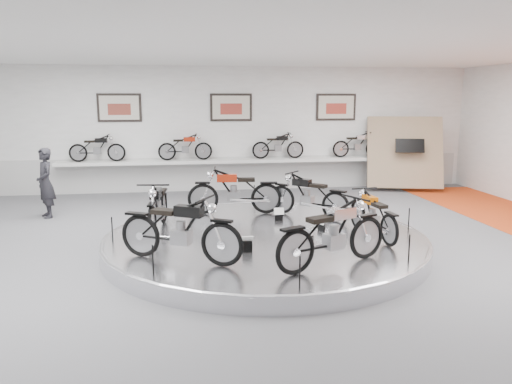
{
  "coord_description": "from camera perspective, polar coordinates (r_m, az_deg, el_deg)",
  "views": [
    {
      "loc": [
        -1.6,
        -9.25,
        3.0
      ],
      "look_at": [
        -0.13,
        0.6,
        1.12
      ],
      "focal_mm": 35.0,
      "sensor_mm": 36.0,
      "label": 1
    }
  ],
  "objects": [
    {
      "name": "display_panel",
      "position": [
        17.04,
        16.63,
        4.36
      ],
      "size": [
        2.56,
        1.52,
        2.3
      ],
      "primitive_type": "cube",
      "rotation": [
        -0.35,
        0.0,
        -0.26
      ],
      "color": "#99755F",
      "rests_on": "floor"
    },
    {
      "name": "poster_right",
      "position": [
        16.99,
        9.13,
        9.56
      ],
      "size": [
        1.35,
        0.06,
        0.88
      ],
      "primitive_type": "cube",
      "color": "beige",
      "rests_on": "wall_back"
    },
    {
      "name": "display_platform",
      "position": [
        10.09,
        1.01,
        -5.71
      ],
      "size": [
        6.4,
        6.4,
        0.3
      ],
      "primitive_type": "cylinder",
      "color": "silver",
      "rests_on": "floor"
    },
    {
      "name": "poster_left",
      "position": [
        16.32,
        -15.35,
        9.27
      ],
      "size": [
        1.35,
        0.06,
        0.88
      ],
      "primitive_type": "cube",
      "color": "beige",
      "rests_on": "wall_back"
    },
    {
      "name": "wall_back",
      "position": [
        16.35,
        -2.85,
        7.18
      ],
      "size": [
        16.0,
        0.0,
        16.0
      ],
      "primitive_type": "plane",
      "rotation": [
        1.57,
        0.0,
        0.0
      ],
      "color": "white",
      "rests_on": "floor"
    },
    {
      "name": "bike_f",
      "position": [
        10.01,
        13.23,
        -2.49
      ],
      "size": [
        0.75,
        1.64,
        0.93
      ],
      "primitive_type": null,
      "rotation": [
        0.0,
        0.0,
        7.98
      ],
      "color": "#C75B07",
      "rests_on": "display_platform"
    },
    {
      "name": "shelf_bike_d",
      "position": [
        17.04,
        11.52,
        5.15
      ],
      "size": [
        1.22,
        0.43,
        0.73
      ],
      "primitive_type": null,
      "color": "silver",
      "rests_on": "shelf"
    },
    {
      "name": "visitor",
      "position": [
        13.67,
        -22.93,
        0.96
      ],
      "size": [
        0.68,
        0.77,
        1.77
      ],
      "primitive_type": "imported",
      "rotation": [
        0.0,
        0.0,
        -1.07
      ],
      "color": "black",
      "rests_on": "floor"
    },
    {
      "name": "ceiling",
      "position": [
        9.44,
        1.4,
        16.78
      ],
      "size": [
        16.0,
        16.0,
        0.0
      ],
      "primitive_type": "plane",
      "rotation": [
        3.14,
        0.0,
        0.0
      ],
      "color": "white",
      "rests_on": "wall_back"
    },
    {
      "name": "shelf_bike_c",
      "position": [
        16.32,
        2.54,
        5.12
      ],
      "size": [
        1.22,
        0.43,
        0.73
      ],
      "primitive_type": null,
      "color": "black",
      "rests_on": "shelf"
    },
    {
      "name": "bike_a",
      "position": [
        11.44,
        5.96,
        -0.38
      ],
      "size": [
        1.7,
        1.62,
        1.02
      ],
      "primitive_type": null,
      "rotation": [
        0.0,
        0.0,
        2.41
      ],
      "color": "black",
      "rests_on": "display_platform"
    },
    {
      "name": "bike_d",
      "position": [
        8.38,
        -8.7,
        -4.19
      ],
      "size": [
        2.01,
        1.51,
        1.13
      ],
      "primitive_type": null,
      "rotation": [
        0.0,
        0.0,
        5.79
      ],
      "color": "black",
      "rests_on": "display_platform"
    },
    {
      "name": "platform_rim",
      "position": [
        10.06,
        1.01,
        -5.06
      ],
      "size": [
        6.4,
        6.4,
        0.1
      ],
      "primitive_type": "torus",
      "color": "#B2B2BA",
      "rests_on": "display_platform"
    },
    {
      "name": "bike_b",
      "position": [
        11.72,
        -2.46,
        0.13
      ],
      "size": [
        1.94,
        0.86,
        1.1
      ],
      "primitive_type": null,
      "rotation": [
        0.0,
        0.0,
        3.03
      ],
      "color": "#9A210D",
      "rests_on": "display_platform"
    },
    {
      "name": "bike_e",
      "position": [
        8.15,
        8.78,
        -4.68
      ],
      "size": [
        2.0,
        1.37,
        1.11
      ],
      "primitive_type": null,
      "rotation": [
        0.0,
        0.0,
        6.7
      ],
      "color": "silver",
      "rests_on": "display_platform"
    },
    {
      "name": "shelf",
      "position": [
        16.15,
        -2.72,
        3.58
      ],
      "size": [
        11.0,
        0.55,
        0.1
      ],
      "primitive_type": "cube",
      "color": "silver",
      "rests_on": "wall_back"
    },
    {
      "name": "dado_band",
      "position": [
        16.49,
        -2.8,
        2.14
      ],
      "size": [
        15.68,
        0.04,
        1.1
      ],
      "primitive_type": "cube",
      "color": "#BCBCBA",
      "rests_on": "floor"
    },
    {
      "name": "poster_center",
      "position": [
        16.29,
        -2.86,
        9.63
      ],
      "size": [
        1.35,
        0.06,
        0.88
      ],
      "primitive_type": "cube",
      "color": "beige",
      "rests_on": "wall_back"
    },
    {
      "name": "bike_c",
      "position": [
        10.32,
        -11.17,
        -1.6
      ],
      "size": [
        0.85,
        1.89,
        1.08
      ],
      "primitive_type": null,
      "rotation": [
        0.0,
        0.0,
        4.6
      ],
      "color": "black",
      "rests_on": "display_platform"
    },
    {
      "name": "wall_front",
      "position": [
        2.93,
        25.7,
        -10.37
      ],
      "size": [
        16.0,
        0.0,
        16.0
      ],
      "primitive_type": "plane",
      "rotation": [
        -1.57,
        0.0,
        0.0
      ],
      "color": "white",
      "rests_on": "floor"
    },
    {
      "name": "shelf_bike_a",
      "position": [
        16.23,
        -17.69,
        4.6
      ],
      "size": [
        1.22,
        0.43,
        0.73
      ],
      "primitive_type": null,
      "color": "black",
      "rests_on": "shelf"
    },
    {
      "name": "floor",
      "position": [
        9.85,
        1.3,
        -7.04
      ],
      "size": [
        16.0,
        16.0,
        0.0
      ],
      "primitive_type": "plane",
      "color": "#565659",
      "rests_on": "ground"
    },
    {
      "name": "shelf_bike_b",
      "position": [
        16.02,
        -8.09,
        4.92
      ],
      "size": [
        1.22,
        0.43,
        0.73
      ],
      "primitive_type": null,
      "color": "#9A210D",
      "rests_on": "shelf"
    }
  ]
}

